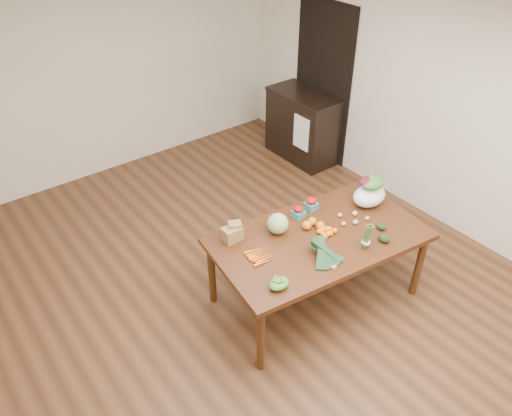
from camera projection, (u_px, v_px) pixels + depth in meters
floor at (244, 289)px, 4.95m from camera, size 6.00×6.00×0.00m
ceiling at (239, 3)px, 3.38m from camera, size 5.00×6.00×0.02m
room_walls at (242, 173)px, 4.16m from camera, size 5.02×6.02×2.70m
dining_table at (316, 267)px, 4.65m from camera, size 2.02×1.29×0.75m
doorway_dark at (322, 82)px, 6.60m from camera, size 0.02×1.00×2.10m
cabinet at (302, 126)px, 6.85m from camera, size 0.52×1.02×0.94m
dish_towel at (301, 133)px, 6.50m from camera, size 0.02×0.28×0.45m
paper_bag at (232, 233)px, 4.35m from camera, size 0.25×0.21×0.16m
cabbage at (278, 224)px, 4.43m from camera, size 0.19×0.19×0.19m
strawberry_basket_a at (298, 213)px, 4.64m from camera, size 0.11×0.11×0.09m
strawberry_basket_b at (311, 204)px, 4.75m from camera, size 0.12×0.12×0.10m
orange_a at (307, 225)px, 4.49m from camera, size 0.09×0.09×0.09m
orange_b at (312, 221)px, 4.55m from camera, size 0.08×0.08×0.08m
orange_c at (320, 226)px, 4.50m from camera, size 0.08×0.08×0.08m
mandarin_cluster at (326, 231)px, 4.44m from camera, size 0.20×0.20×0.08m
carrots at (260, 255)px, 4.20m from camera, size 0.25×0.24×0.03m
snap_pea_bag at (279, 284)px, 3.89m from camera, size 0.17×0.13×0.08m
kale_bunch at (327, 254)px, 4.12m from camera, size 0.37×0.44×0.16m
asparagus_bundle at (367, 236)px, 4.23m from camera, size 0.09×0.13×0.26m
potato_a at (343, 224)px, 4.55m from camera, size 0.05×0.04×0.04m
potato_b at (355, 222)px, 4.57m from camera, size 0.05×0.05×0.05m
potato_c at (355, 213)px, 4.68m from camera, size 0.06×0.05×0.05m
potato_d at (340, 215)px, 4.66m from camera, size 0.05×0.04×0.04m
potato_e at (367, 218)px, 4.62m from camera, size 0.05×0.04×0.04m
avocado_a at (384, 239)px, 4.35m from camera, size 0.10×0.13×0.07m
avocado_b at (381, 227)px, 4.49m from camera, size 0.09×0.11×0.06m
salad_bag at (370, 192)px, 4.76m from camera, size 0.38×0.31×0.27m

